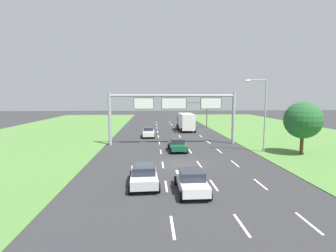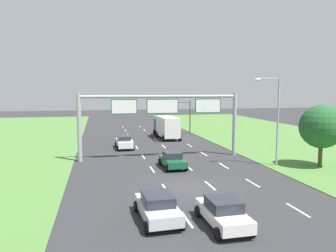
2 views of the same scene
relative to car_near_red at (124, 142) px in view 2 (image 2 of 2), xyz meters
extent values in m
plane|color=#2D2D30|center=(3.37, -17.63, -0.80)|extent=(200.00, 200.00, 0.00)
cube|color=#4C7A38|center=(24.37, -7.63, -0.77)|extent=(24.00, 120.00, 0.06)
cube|color=white|center=(1.62, -23.63, -0.79)|extent=(0.14, 2.40, 0.01)
cube|color=white|center=(1.62, -17.63, -0.79)|extent=(0.14, 2.40, 0.01)
cube|color=white|center=(1.62, -11.63, -0.79)|extent=(0.14, 2.40, 0.01)
cube|color=white|center=(1.62, -5.63, -0.79)|extent=(0.14, 2.40, 0.01)
cube|color=white|center=(1.62, 0.37, -0.79)|extent=(0.14, 2.40, 0.01)
cube|color=white|center=(1.62, 6.37, -0.79)|extent=(0.14, 2.40, 0.01)
cube|color=white|center=(1.62, 12.37, -0.79)|extent=(0.14, 2.40, 0.01)
cube|color=white|center=(1.62, 18.37, -0.79)|extent=(0.14, 2.40, 0.01)
cube|color=white|center=(1.62, 24.37, -0.79)|extent=(0.14, 2.40, 0.01)
cube|color=white|center=(5.12, -23.63, -0.79)|extent=(0.14, 2.40, 0.01)
cube|color=white|center=(5.12, -17.63, -0.79)|extent=(0.14, 2.40, 0.01)
cube|color=white|center=(5.12, -11.63, -0.79)|extent=(0.14, 2.40, 0.01)
cube|color=white|center=(5.12, -5.63, -0.79)|extent=(0.14, 2.40, 0.01)
cube|color=white|center=(5.12, 0.37, -0.79)|extent=(0.14, 2.40, 0.01)
cube|color=white|center=(5.12, 6.37, -0.79)|extent=(0.14, 2.40, 0.01)
cube|color=white|center=(5.12, 12.37, -0.79)|extent=(0.14, 2.40, 0.01)
cube|color=white|center=(5.12, 18.37, -0.79)|extent=(0.14, 2.40, 0.01)
cube|color=white|center=(5.12, 24.37, -0.79)|extent=(0.14, 2.40, 0.01)
cube|color=white|center=(8.62, -23.63, -0.79)|extent=(0.14, 2.40, 0.01)
cube|color=white|center=(8.62, -17.63, -0.79)|extent=(0.14, 2.40, 0.01)
cube|color=white|center=(8.62, -11.63, -0.79)|extent=(0.14, 2.40, 0.01)
cube|color=white|center=(8.62, -5.63, -0.79)|extent=(0.14, 2.40, 0.01)
cube|color=white|center=(8.62, 0.37, -0.79)|extent=(0.14, 2.40, 0.01)
cube|color=white|center=(8.62, 6.37, -0.79)|extent=(0.14, 2.40, 0.01)
cube|color=white|center=(8.62, 12.37, -0.79)|extent=(0.14, 2.40, 0.01)
cube|color=white|center=(8.62, 18.37, -0.79)|extent=(0.14, 2.40, 0.01)
cube|color=white|center=(8.62, 24.37, -0.79)|extent=(0.14, 2.40, 0.01)
cube|color=white|center=(0.00, -0.02, -0.12)|extent=(1.89, 4.47, 0.71)
cube|color=#232833|center=(0.00, 0.08, 0.51)|extent=(1.56, 2.03, 0.56)
cylinder|color=black|center=(-0.95, 1.62, -0.48)|extent=(0.23, 0.64, 0.64)
cylinder|color=black|center=(0.88, 1.66, -0.48)|extent=(0.23, 0.64, 0.64)
cylinder|color=black|center=(-0.88, -1.71, -0.48)|extent=(0.23, 0.64, 0.64)
cylinder|color=black|center=(0.95, -1.67, -0.48)|extent=(0.23, 0.64, 0.64)
cube|color=#145633|center=(3.60, -11.40, -0.17)|extent=(1.90, 3.99, 0.60)
cube|color=#232833|center=(3.60, -11.38, 0.42)|extent=(1.61, 1.69, 0.58)
cylinder|color=black|center=(2.65, -10.01, -0.48)|extent=(0.24, 0.65, 0.64)
cylinder|color=black|center=(4.47, -9.95, -0.48)|extent=(0.24, 0.65, 0.64)
cylinder|color=black|center=(2.73, -12.84, -0.48)|extent=(0.24, 0.65, 0.64)
cylinder|color=black|center=(4.56, -12.79, -0.48)|extent=(0.24, 0.65, 0.64)
cube|color=white|center=(3.28, -24.88, -0.17)|extent=(1.83, 4.24, 0.61)
cube|color=#232833|center=(3.28, -24.92, 0.43)|extent=(1.61, 1.93, 0.58)
cylinder|color=black|center=(2.35, -23.34, -0.48)|extent=(0.23, 0.64, 0.64)
cylinder|color=black|center=(4.15, -23.31, -0.48)|extent=(0.23, 0.64, 0.64)
cylinder|color=black|center=(2.40, -26.45, -0.48)|extent=(0.23, 0.64, 0.64)
cylinder|color=black|center=(4.20, -26.42, -0.48)|extent=(0.23, 0.64, 0.64)
cube|color=silver|center=(0.00, -23.34, -0.16)|extent=(2.08, 4.39, 0.63)
cube|color=#232833|center=(0.00, -23.37, 0.43)|extent=(1.69, 2.13, 0.55)
cylinder|color=black|center=(-1.03, -21.79, -0.48)|extent=(0.25, 0.65, 0.64)
cylinder|color=black|center=(0.87, -21.70, -0.48)|extent=(0.25, 0.65, 0.64)
cylinder|color=black|center=(-0.87, -24.99, -0.48)|extent=(0.25, 0.65, 0.64)
cylinder|color=black|center=(1.04, -24.89, -0.48)|extent=(0.25, 0.65, 0.64)
cube|color=navy|center=(6.92, 10.89, 0.75)|extent=(2.25, 2.16, 2.20)
cube|color=silver|center=(7.03, 6.67, 1.08)|extent=(2.51, 6.10, 2.86)
cylinder|color=black|center=(5.78, 11.37, -0.35)|extent=(0.30, 0.91, 0.90)
cylinder|color=black|center=(8.04, 11.42, -0.35)|extent=(0.30, 0.91, 0.90)
cylinder|color=black|center=(5.76, 9.06, -0.35)|extent=(0.30, 0.91, 0.90)
cylinder|color=black|center=(8.18, 9.13, -0.35)|extent=(0.30, 0.91, 0.90)
cylinder|color=black|center=(5.88, 4.22, -0.35)|extent=(0.30, 0.91, 0.90)
cylinder|color=black|center=(8.30, 4.28, -0.35)|extent=(0.30, 0.91, 0.90)
cylinder|color=#9EA0A5|center=(-5.03, -6.75, 2.70)|extent=(0.44, 0.44, 7.00)
cylinder|color=#9EA0A5|center=(11.77, -6.75, 2.70)|extent=(0.44, 0.44, 7.00)
cylinder|color=#9EA0A5|center=(3.37, -6.75, 5.80)|extent=(16.80, 0.32, 0.32)
cube|color=#0C5B28|center=(-0.48, -6.75, 4.77)|extent=(2.69, 0.12, 1.55)
cube|color=white|center=(-0.48, -6.82, 4.77)|extent=(2.53, 0.01, 1.39)
cube|color=#0C5B28|center=(3.57, -6.75, 4.77)|extent=(3.40, 0.12, 1.55)
cube|color=white|center=(3.57, -6.82, 4.77)|extent=(3.24, 0.01, 1.39)
cube|color=#0C5B28|center=(8.62, -6.75, 4.77)|extent=(2.90, 0.12, 1.55)
cube|color=white|center=(8.62, -6.82, 4.77)|extent=(2.74, 0.01, 1.39)
cylinder|color=#47494F|center=(12.13, 12.54, 2.00)|extent=(0.20, 0.20, 5.60)
cylinder|color=#47494F|center=(9.88, 12.54, 4.45)|extent=(4.50, 0.14, 0.14)
cube|color=black|center=(7.63, 12.54, 3.80)|extent=(0.32, 0.36, 1.10)
sphere|color=red|center=(7.63, 12.33, 4.17)|extent=(0.22, 0.22, 0.22)
sphere|color=orange|center=(7.63, 12.33, 3.80)|extent=(0.22, 0.22, 0.22)
sphere|color=green|center=(7.63, 12.33, 3.43)|extent=(0.22, 0.22, 0.22)
cylinder|color=#9EA0A5|center=(13.60, -12.65, 3.45)|extent=(0.18, 0.18, 8.50)
cylinder|color=#9EA0A5|center=(12.50, -12.65, 7.55)|extent=(2.20, 0.10, 0.10)
ellipsoid|color=silver|center=(11.40, -12.65, 7.45)|extent=(0.64, 0.32, 0.24)
cylinder|color=#513823|center=(17.30, -14.07, 0.38)|extent=(0.38, 0.38, 2.35)
sphere|color=#22572B|center=(17.30, -14.07, 3.09)|extent=(4.09, 4.09, 4.09)
camera|label=1|loc=(0.65, -41.97, 5.63)|focal=28.00mm
camera|label=2|loc=(-3.16, -40.77, 6.44)|focal=35.00mm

